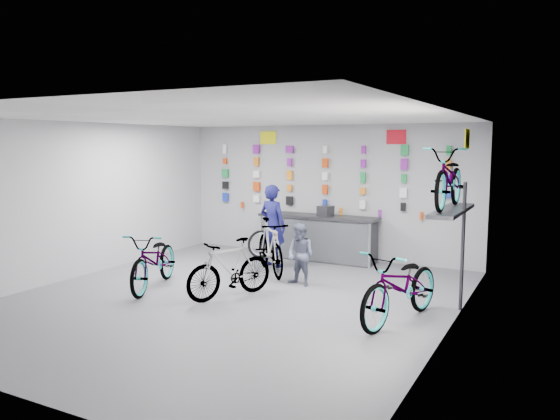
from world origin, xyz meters
The scene contains 21 objects.
floor centered at (0.00, 0.00, 0.00)m, with size 8.00×8.00×0.00m, color #57585D.
ceiling centered at (0.00, 0.00, 3.00)m, with size 8.00×8.00×0.00m, color white.
wall_back centered at (0.00, 4.00, 1.50)m, with size 7.00×7.00×0.00m, color #ADAEB0.
wall_front centered at (0.00, -4.00, 1.50)m, with size 7.00×7.00×0.00m, color #ADAEB0.
wall_left centered at (-3.50, 0.00, 1.50)m, with size 8.00×8.00×0.00m, color #ADAEB0.
wall_right centered at (3.50, 0.00, 1.50)m, with size 8.00×8.00×0.00m, color #ADAEB0.
counter centered at (0.00, 3.54, 0.49)m, with size 2.70×0.66×1.00m.
merch_wall centered at (-0.07, 3.93, 1.79)m, with size 5.56×0.08×1.56m.
wall_bracket centered at (3.33, 1.20, 1.46)m, with size 0.39×1.90×2.00m.
sign_left centered at (-1.50, 3.98, 2.72)m, with size 0.42×0.02×0.30m, color #FFFA13.
sign_right centered at (1.60, 3.98, 2.72)m, with size 0.42×0.02×0.30m, color red.
sign_side centered at (3.48, 1.20, 2.65)m, with size 0.02×0.40×0.30m, color #FFFA13.
bike_left centered at (-1.60, -0.04, 0.52)m, with size 0.69×1.98×1.04m, color gray.
bike_center centered at (-0.08, 0.09, 0.50)m, with size 0.47×1.66×1.00m, color gray.
bike_right centered at (2.82, 0.16, 0.54)m, with size 0.72×2.06×1.08m, color gray.
bike_service centered at (-0.31, 1.91, 0.55)m, with size 0.51×1.82×1.09m, color gray.
bike_wall centered at (3.25, 1.20, 2.05)m, with size 0.63×1.80×0.95m, color gray.
clerk centered at (-0.57, 2.50, 0.87)m, with size 0.63×0.42×1.74m, color #111145.
customer centered at (0.62, 1.36, 0.57)m, with size 0.55×0.43×1.14m, color #50546C.
spare_wheel centered at (-1.25, 3.17, 0.31)m, with size 0.67×0.33×0.64m.
register centered at (0.18, 3.55, 1.11)m, with size 0.28×0.30×0.22m, color black.
Camera 1 is at (4.85, -7.45, 2.58)m, focal length 35.00 mm.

